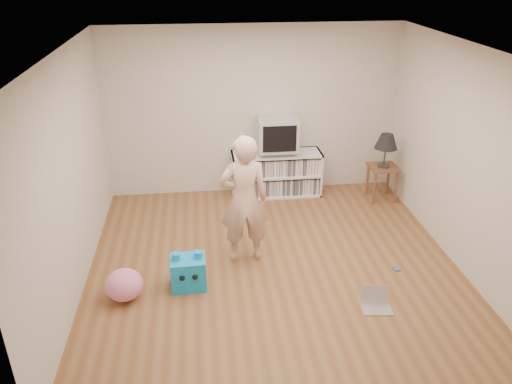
{
  "coord_description": "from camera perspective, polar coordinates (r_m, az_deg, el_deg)",
  "views": [
    {
      "loc": [
        -0.82,
        -5.11,
        3.49
      ],
      "look_at": [
        -0.17,
        0.4,
        0.83
      ],
      "focal_mm": 35.0,
      "sensor_mm": 36.0,
      "label": 1
    }
  ],
  "objects": [
    {
      "name": "playing_cards",
      "position": [
        6.4,
        15.74,
        -8.46
      ],
      "size": [
        0.08,
        0.1,
        0.02
      ],
      "primitive_type": "cube",
      "rotation": [
        0.0,
        0.0,
        0.13
      ],
      "color": "#3F5DA9",
      "rests_on": "ground"
    },
    {
      "name": "side_table",
      "position": [
        7.92,
        14.26,
        1.97
      ],
      "size": [
        0.42,
        0.42,
        0.55
      ],
      "color": "brown",
      "rests_on": "ground"
    },
    {
      "name": "plush_pink",
      "position": [
        5.8,
        -14.83,
        -10.22
      ],
      "size": [
        0.51,
        0.51,
        0.35
      ],
      "primitive_type": "ellipsoid",
      "rotation": [
        0.0,
        0.0,
        0.27
      ],
      "color": "pink",
      "rests_on": "ground"
    },
    {
      "name": "table_lamp",
      "position": [
        7.74,
        14.67,
        5.53
      ],
      "size": [
        0.34,
        0.34,
        0.52
      ],
      "color": "#333333",
      "rests_on": "side_table"
    },
    {
      "name": "crt_tv",
      "position": [
        7.63,
        2.41,
        6.72
      ],
      "size": [
        0.6,
        0.53,
        0.5
      ],
      "color": "#B0B0B5",
      "rests_on": "dvd_deck"
    },
    {
      "name": "laptop",
      "position": [
        5.72,
        13.57,
        -12.1
      ],
      "size": [
        0.35,
        0.29,
        0.22
      ],
      "rotation": [
        0.0,
        0.0,
        -0.12
      ],
      "color": "silver",
      "rests_on": "ground"
    },
    {
      "name": "ceiling",
      "position": [
        5.25,
        2.47,
        15.83
      ],
      "size": [
        4.5,
        4.5,
        0.01
      ],
      "primitive_type": "cube",
      "color": "white",
      "rests_on": "walls"
    },
    {
      "name": "plush_blue",
      "position": [
        5.84,
        -7.73,
        -9.05
      ],
      "size": [
        0.41,
        0.36,
        0.46
      ],
      "rotation": [
        0.0,
        0.0,
        0.03
      ],
      "color": "#0E99E8",
      "rests_on": "ground"
    },
    {
      "name": "person",
      "position": [
        5.98,
        -1.38,
        -0.95
      ],
      "size": [
        0.62,
        0.42,
        1.64
      ],
      "primitive_type": "imported",
      "rotation": [
        0.0,
        0.0,
        3.2
      ],
      "color": "beige",
      "rests_on": "ground"
    },
    {
      "name": "dvd_deck",
      "position": [
        7.73,
        2.37,
        4.73
      ],
      "size": [
        0.45,
        0.35,
        0.07
      ],
      "primitive_type": "cube",
      "color": "gray",
      "rests_on": "media_unit"
    },
    {
      "name": "ground",
      "position": [
        6.25,
        2.02,
        -8.39
      ],
      "size": [
        4.5,
        4.5,
        0.0
      ],
      "primitive_type": "plane",
      "color": "brown",
      "rests_on": "ground"
    },
    {
      "name": "media_unit",
      "position": [
        7.89,
        2.3,
        2.16
      ],
      "size": [
        1.4,
        0.45,
        0.7
      ],
      "color": "white",
      "rests_on": "ground"
    },
    {
      "name": "walls",
      "position": [
        5.62,
        2.23,
        2.66
      ],
      "size": [
        4.52,
        4.52,
        2.6
      ],
      "color": "beige",
      "rests_on": "ground"
    }
  ]
}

